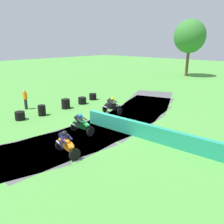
# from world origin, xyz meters

# --- Properties ---
(ground_plane) EXTENTS (120.00, 120.00, 0.00)m
(ground_plane) POSITION_xyz_m (0.00, 0.00, 0.00)
(ground_plane) COLOR #4C933D
(track_asphalt) EXTENTS (8.11, 25.60, 0.01)m
(track_asphalt) POSITION_xyz_m (-0.73, -0.05, 0.00)
(track_asphalt) COLOR #515156
(track_asphalt) RESTS_ON ground
(safety_barrier) EXTENTS (13.91, 1.30, 0.90)m
(safety_barrier) POSITION_xyz_m (5.52, 0.40, 0.45)
(safety_barrier) COLOR #239375
(safety_barrier) RESTS_ON ground
(motorcycle_lead_orange) EXTENTS (1.71, 0.89, 1.43)m
(motorcycle_lead_orange) POSITION_xyz_m (1.31, -4.15, 0.65)
(motorcycle_lead_orange) COLOR black
(motorcycle_lead_orange) RESTS_ON ground
(motorcycle_chase_green) EXTENTS (1.68, 0.84, 1.43)m
(motorcycle_chase_green) POSITION_xyz_m (-0.33, -1.85, 0.64)
(motorcycle_chase_green) COLOR black
(motorcycle_chase_green) RESTS_ON ground
(motorcycle_trailing_black) EXTENTS (1.69, 0.92, 1.43)m
(motorcycle_trailing_black) POSITION_xyz_m (-1.75, 2.38, 0.65)
(motorcycle_trailing_black) COLOR black
(motorcycle_trailing_black) RESTS_ON ground
(tire_stack_mid_a) EXTENTS (0.69, 0.69, 0.60)m
(tire_stack_mid_a) POSITION_xyz_m (-5.62, -3.20, 0.30)
(tire_stack_mid_a) COLOR black
(tire_stack_mid_a) RESTS_ON ground
(tire_stack_mid_b) EXTENTS (0.57, 0.57, 0.80)m
(tire_stack_mid_b) POSITION_xyz_m (-5.39, -1.58, 0.40)
(tire_stack_mid_b) COLOR black
(tire_stack_mid_b) RESTS_ON ground
(tire_stack_far) EXTENTS (0.71, 0.71, 0.80)m
(tire_stack_far) POSITION_xyz_m (-5.64, 0.80, 0.40)
(tire_stack_far) COLOR black
(tire_stack_far) RESTS_ON ground
(tire_stack_extra_a) EXTENTS (0.71, 0.71, 0.60)m
(tire_stack_extra_a) POSITION_xyz_m (-5.78, 2.69, 0.30)
(tire_stack_extra_a) COLOR black
(tire_stack_extra_a) RESTS_ON ground
(tire_stack_extra_b) EXTENTS (0.68, 0.68, 0.60)m
(tire_stack_extra_b) POSITION_xyz_m (-6.26, 4.41, 0.30)
(tire_stack_extra_b) COLOR black
(tire_stack_extra_b) RESTS_ON ground
(track_marshal) EXTENTS (0.34, 0.24, 1.63)m
(track_marshal) POSITION_xyz_m (-7.88, -1.58, 0.82)
(track_marshal) COLOR #232328
(track_marshal) RESTS_ON ground
(tree_far_left) EXTENTS (4.85, 4.85, 8.71)m
(tree_far_left) POSITION_xyz_m (-6.98, 25.54, 6.14)
(tree_far_left) COLOR brown
(tree_far_left) RESTS_ON ground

